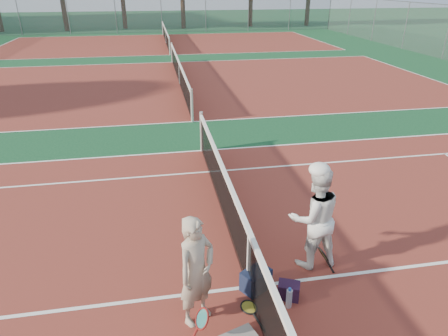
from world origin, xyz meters
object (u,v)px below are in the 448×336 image
Objects in this scene: net_main at (249,260)px; sports_bag_navy at (256,280)px; racket_red at (202,328)px; sports_bag_purple at (289,291)px; racket_black_held at (322,262)px; player_a at (197,271)px; racket_spare at (249,307)px; player_b at (314,218)px; water_bottle at (289,299)px.

sports_bag_navy is at bearing -24.15° from net_main.
racket_red is 1.75× the size of sports_bag_purple.
net_main reaches higher than sports_bag_purple.
racket_black_held reaches higher than sports_bag_navy.
sports_bag_purple is (-0.65, -0.36, -0.14)m from racket_black_held.
player_a is 0.69m from racket_red.
racket_spare is 0.44m from sports_bag_navy.
sports_bag_navy is (-1.03, -0.45, -0.70)m from player_b.
net_main is 0.77m from water_bottle.
player_b reaches higher than sports_bag_purple.
player_a reaches higher than racket_black_held.
water_bottle is at bearing -45.84° from net_main.
racket_red is (-0.81, -0.91, -0.24)m from net_main.
net_main is 36.60× the size of water_bottle.
net_main is 26.10× the size of sports_bag_navy.
sports_bag_navy is (-1.08, -0.10, -0.10)m from racket_black_held.
net_main is at bearing -8.30° from player_a.
net_main is at bearing -24.09° from racket_spare.
net_main reaches higher than racket_black_held.
racket_black_held is 0.89× the size of racket_spare.
water_bottle is (0.48, -0.49, -0.36)m from net_main.
racket_spare is at bearing -170.01° from sports_bag_purple.
racket_black_held reaches higher than sports_bag_purple.
sports_bag_navy is (0.91, 0.86, -0.10)m from racket_red.
racket_black_held is at bearing 37.18° from water_bottle.
racket_spare is (-1.22, -0.82, -0.85)m from player_b.
sports_bag_navy is at bearing 129.86° from water_bottle.
net_main is 1.26m from player_b.
racket_spare is at bearing -34.42° from player_a.
racket_red is at bearing -131.67° from net_main.
player_b is 2.42m from racket_red.
racket_red is 0.90× the size of racket_spare.
sports_bag_purple is at bearing 21.41° from racket_black_held.
sports_bag_purple is (0.53, -0.31, -0.38)m from net_main.
player_a is 1.51m from sports_bag_purple.
net_main is at bearing -4.89° from racket_black_held.
player_a is 2.98× the size of racket_black_held.
player_a is 1.44m from water_bottle.
sports_bag_purple is at bearing -29.98° from net_main.
sports_bag_navy is at bearing 19.99° from player_b.
racket_red is at bearing 30.31° from player_b.
sports_bag_navy is at bearing -40.06° from racket_spare.
player_a is at bearing -150.25° from net_main.
player_a is at bearing -155.64° from sports_bag_navy.
racket_black_held is 0.90m from water_bottle.
sports_bag_navy reaches higher than water_bottle.
racket_spare is at bearing 13.29° from racket_red.
net_main reaches higher than racket_red.
racket_spare is 0.58m from water_bottle.
sports_bag_purple is at bearing 72.41° from water_bottle.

